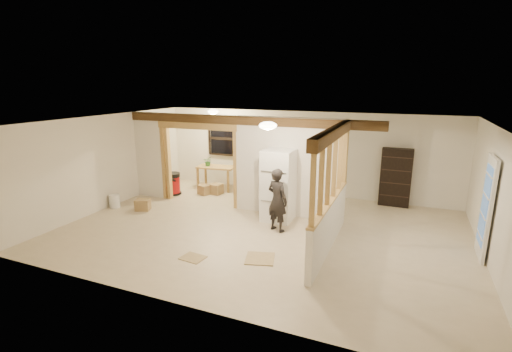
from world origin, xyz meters
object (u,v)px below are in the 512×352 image
at_px(refrigerator, 278,185).
at_px(bookshelf, 396,177).
at_px(woman, 277,200).
at_px(work_table, 216,178).
at_px(shop_vac, 172,184).

xyz_separation_m(refrigerator, bookshelf, (2.60, 2.26, -0.08)).
bearing_deg(refrigerator, woman, -72.15).
bearing_deg(woman, work_table, -18.90).
height_order(work_table, bookshelf, bookshelf).
height_order(refrigerator, work_table, refrigerator).
bearing_deg(work_table, woman, -46.86).
bearing_deg(bookshelf, work_table, -175.58).
bearing_deg(refrigerator, shop_vac, 167.79).
bearing_deg(refrigerator, bookshelf, 40.95).
bearing_deg(refrigerator, work_table, 145.93).
relative_size(refrigerator, shop_vac, 2.60).
bearing_deg(shop_vac, refrigerator, -12.21).
height_order(woman, bookshelf, bookshelf).
relative_size(shop_vac, bookshelf, 0.42).
relative_size(work_table, bookshelf, 0.73).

